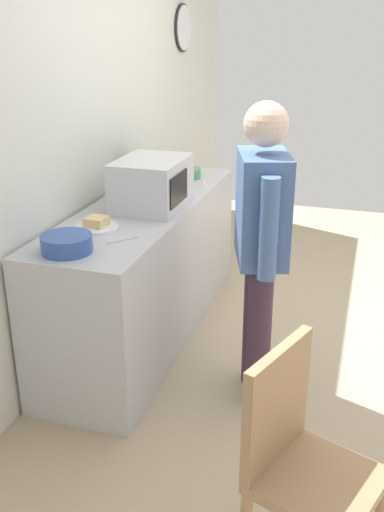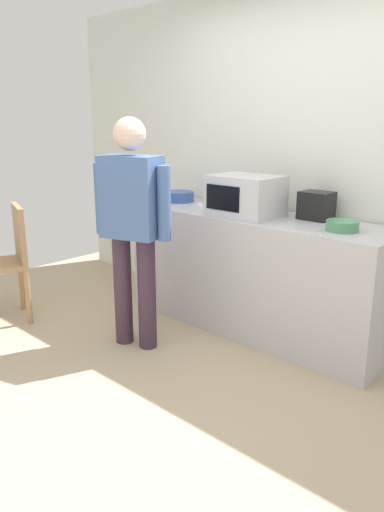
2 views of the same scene
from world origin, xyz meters
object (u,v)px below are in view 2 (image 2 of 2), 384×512
object	(u,v)px
sandwich_plate	(212,204)
cereal_bowl	(179,197)
spoon_utensil	(310,231)
wooden_chair	(8,258)
microwave	(245,196)
salad_bowl	(342,226)
fork_utensil	(183,207)
toaster	(316,206)
person_standing	(132,218)

from	to	relation	value
sandwich_plate	cereal_bowl	size ratio (longest dim) A/B	0.95
spoon_utensil	wooden_chair	distance (m)	2.39
microwave	wooden_chair	bearing A→B (deg)	-143.35
salad_bowl	fork_utensil	xyz separation A→B (m)	(-1.35, -0.09, -0.03)
toaster	fork_utensil	bearing A→B (deg)	-163.66
cereal_bowl	toaster	xyz separation A→B (m)	(1.27, 0.11, 0.06)
person_standing	wooden_chair	world-z (taller)	person_standing
microwave	cereal_bowl	size ratio (longest dim) A/B	1.96
microwave	cereal_bowl	distance (m)	0.84
wooden_chair	fork_utensil	bearing A→B (deg)	48.93
microwave	toaster	world-z (taller)	microwave
microwave	salad_bowl	world-z (taller)	microwave
microwave	fork_utensil	bearing A→B (deg)	-174.12
sandwich_plate	microwave	bearing A→B (deg)	-18.49
fork_utensil	wooden_chair	distance (m)	1.47
fork_utensil	person_standing	distance (m)	0.72
toaster	fork_utensil	xyz separation A→B (m)	(-1.04, -0.30, -0.10)
fork_utensil	spoon_utensil	xyz separation A→B (m)	(1.21, -0.09, 0.00)
wooden_chair	salad_bowl	bearing A→B (deg)	26.85
cereal_bowl	person_standing	size ratio (longest dim) A/B	0.16
spoon_utensil	wooden_chair	bearing A→B (deg)	-155.41
sandwich_plate	spoon_utensil	distance (m)	1.12
toaster	person_standing	bearing A→B (deg)	-130.50
spoon_utensil	fork_utensil	bearing A→B (deg)	175.94
toaster	person_standing	world-z (taller)	person_standing
cereal_bowl	sandwich_plate	bearing A→B (deg)	2.43
microwave	toaster	distance (m)	0.51
wooden_chair	spoon_utensil	bearing A→B (deg)	24.59
toaster	spoon_utensil	distance (m)	0.44
microwave	sandwich_plate	xyz separation A→B (m)	(-0.46, 0.15, -0.13)
toaster	sandwich_plate	bearing A→B (deg)	-174.25
sandwich_plate	toaster	size ratio (longest dim) A/B	1.10
sandwich_plate	wooden_chair	size ratio (longest dim) A/B	0.26
microwave	wooden_chair	distance (m)	1.96
toaster	wooden_chair	size ratio (longest dim) A/B	0.23
salad_bowl	wooden_chair	size ratio (longest dim) A/B	0.22
salad_bowl	fork_utensil	bearing A→B (deg)	-176.33
cereal_bowl	spoon_utensil	size ratio (longest dim) A/B	1.50
person_standing	wooden_chair	distance (m)	1.25
salad_bowl	cereal_bowl	size ratio (longest dim) A/B	0.82
cereal_bowl	fork_utensil	distance (m)	0.31
sandwich_plate	wooden_chair	world-z (taller)	sandwich_plate
person_standing	microwave	bearing A→B (deg)	61.99
cereal_bowl	salad_bowl	bearing A→B (deg)	-4.00
toaster	spoon_utensil	xyz separation A→B (m)	(0.18, -0.39, -0.10)
salad_bowl	wooden_chair	world-z (taller)	salad_bowl
fork_utensil	cereal_bowl	bearing A→B (deg)	139.66
microwave	sandwich_plate	distance (m)	0.50
cereal_bowl	wooden_chair	bearing A→B (deg)	-118.90
cereal_bowl	person_standing	bearing A→B (deg)	-64.81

